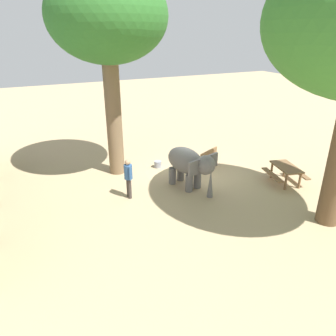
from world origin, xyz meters
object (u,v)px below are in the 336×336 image
at_px(wooden_bench, 207,158).
at_px(feed_bucket, 158,164).
at_px(elephant, 189,164).
at_px(person_handler, 128,176).
at_px(picnic_table_near, 286,170).
at_px(shade_tree_secondary, 107,19).

bearing_deg(wooden_bench, feed_bucket, 130.33).
xyz_separation_m(elephant, person_handler, (0.26, 2.56, -0.14)).
relative_size(person_handler, feed_bucket, 4.50).
bearing_deg(picnic_table_near, elephant, 84.39).
xyz_separation_m(wooden_bench, picnic_table_near, (-2.98, -2.13, 0.12)).
bearing_deg(elephant, wooden_bench, 113.02).
bearing_deg(picnic_table_near, wooden_bench, 49.63).
bearing_deg(person_handler, feed_bucket, 45.56).
bearing_deg(wooden_bench, shade_tree_secondary, 136.83).
bearing_deg(person_handler, picnic_table_near, -14.09).
xyz_separation_m(shade_tree_secondary, picnic_table_near, (-4.26, -6.21, -5.93)).
xyz_separation_m(elephant, feed_bucket, (2.51, 0.32, -0.92)).
xyz_separation_m(person_handler, wooden_bench, (1.30, -4.40, -0.48)).
height_order(wooden_bench, picnic_table_near, wooden_bench).
height_order(person_handler, shade_tree_secondary, shade_tree_secondary).
distance_m(elephant, shade_tree_secondary, 6.53).
bearing_deg(picnic_table_near, shade_tree_secondary, 69.72).
bearing_deg(feed_bucket, elephant, -172.67).
relative_size(shade_tree_secondary, feed_bucket, 23.47).
xyz_separation_m(person_handler, picnic_table_near, (-1.68, -6.53, -0.36)).
distance_m(person_handler, shade_tree_secondary, 6.15).
relative_size(person_handler, wooden_bench, 1.13).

